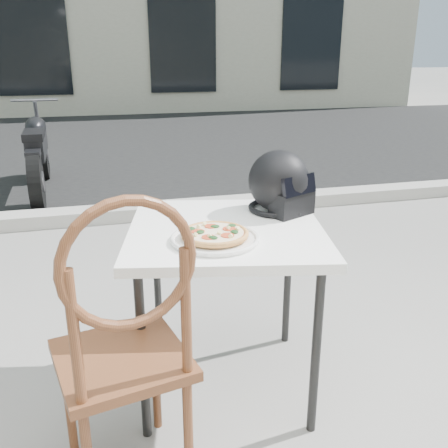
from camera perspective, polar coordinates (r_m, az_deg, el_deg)
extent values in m
cube|color=black|center=(8.57, -10.99, 9.06)|extent=(30.00, 8.00, 0.00)
cube|color=#A9A59E|center=(4.68, -7.37, 1.60)|extent=(30.00, 0.25, 0.12)
cube|color=black|center=(12.46, -21.18, 18.64)|extent=(1.60, 0.08, 2.20)
cube|color=black|center=(12.61, -4.72, 19.78)|extent=(1.60, 0.08, 2.20)
cube|color=black|center=(13.59, 9.96, 19.53)|extent=(1.60, 0.08, 2.20)
cube|color=white|center=(2.09, 0.23, -0.86)|extent=(0.96, 0.96, 0.04)
cylinder|color=black|center=(1.98, -9.27, -14.80)|extent=(0.04, 0.04, 0.72)
cylinder|color=black|center=(2.01, 10.46, -14.28)|extent=(0.04, 0.04, 0.72)
cylinder|color=black|center=(2.56, -7.64, -6.47)|extent=(0.04, 0.04, 0.72)
cylinder|color=black|center=(2.58, 7.28, -6.19)|extent=(0.04, 0.04, 0.72)
cylinder|color=white|center=(1.93, -1.06, -1.81)|extent=(0.44, 0.44, 0.01)
torus|color=white|center=(1.93, -1.06, -1.63)|extent=(0.46, 0.46, 0.02)
cylinder|color=#D4934D|center=(1.92, -1.06, -1.23)|extent=(0.28, 0.28, 0.01)
torus|color=#D4934D|center=(1.92, -1.07, -1.07)|extent=(0.29, 0.29, 0.02)
cylinder|color=#B93514|center=(1.92, -1.07, -1.05)|extent=(0.25, 0.25, 0.00)
cylinder|color=#F8E3BE|center=(1.92, -1.07, -0.97)|extent=(0.24, 0.24, 0.00)
cylinder|color=#BD3E21|center=(1.95, 0.60, -0.55)|extent=(0.06, 0.06, 0.00)
cylinder|color=#BD3E21|center=(1.98, -1.50, -0.25)|extent=(0.06, 0.06, 0.00)
cylinder|color=#BD3E21|center=(1.92, -2.99, -0.86)|extent=(0.06, 0.06, 0.00)
cylinder|color=#BD3E21|center=(1.86, -1.79, -1.50)|extent=(0.06, 0.06, 0.00)
cylinder|color=#BD3E21|center=(1.88, 0.40, -1.30)|extent=(0.06, 0.06, 0.00)
ellipsoid|color=#163C18|center=(1.97, -1.03, -0.28)|extent=(0.04, 0.03, 0.01)
ellipsoid|color=#163C18|center=(1.91, -2.72, -0.91)|extent=(0.05, 0.05, 0.01)
ellipsoid|color=#163C18|center=(1.91, 1.20, -0.89)|extent=(0.03, 0.04, 0.01)
ellipsoid|color=#163C18|center=(1.85, -1.25, -1.55)|extent=(0.05, 0.04, 0.01)
ellipsoid|color=#163C18|center=(1.97, 0.87, -0.20)|extent=(0.04, 0.04, 0.01)
ellipsoid|color=#163C18|center=(1.94, -3.76, -0.55)|extent=(0.04, 0.05, 0.01)
cylinder|color=#F7EE97|center=(1.89, -0.54, -0.97)|extent=(0.02, 0.02, 0.02)
cylinder|color=#F7EE97|center=(1.96, -2.94, -0.28)|extent=(0.02, 0.02, 0.02)
cylinder|color=#F7EE97|center=(1.94, 0.52, -0.45)|extent=(0.02, 0.02, 0.02)
cylinder|color=#F7EE97|center=(1.99, -2.24, 0.03)|extent=(0.02, 0.02, 0.02)
cylinder|color=#F7EE97|center=(1.86, 0.77, -1.38)|extent=(0.02, 0.02, 0.02)
cylinder|color=#F7EE97|center=(1.88, -3.29, -1.20)|extent=(0.02, 0.02, 0.02)
cylinder|color=#F7EE97|center=(1.94, 1.60, -0.51)|extent=(0.02, 0.02, 0.02)
cylinder|color=#F7EE97|center=(1.86, -1.65, -1.37)|extent=(0.02, 0.02, 0.02)
ellipsoid|color=black|center=(2.28, 6.28, 4.91)|extent=(0.37, 0.37, 0.28)
cube|color=black|center=(2.24, 7.75, 2.37)|extent=(0.22, 0.18, 0.11)
torus|color=black|center=(2.31, 6.17, 1.90)|extent=(0.36, 0.36, 0.02)
cube|color=black|center=(2.20, 8.56, 4.40)|extent=(0.19, 0.11, 0.09)
cube|color=brown|center=(1.79, -11.62, -14.92)|extent=(0.50, 0.50, 0.04)
cylinder|color=brown|center=(2.09, -7.82, -17.05)|extent=(0.04, 0.04, 0.46)
cylinder|color=brown|center=(2.04, -17.29, -18.99)|extent=(0.04, 0.04, 0.46)
cylinder|color=brown|center=(1.85, -4.10, -22.71)|extent=(0.04, 0.04, 0.46)
cylinder|color=brown|center=(1.57, -4.36, -10.27)|extent=(0.04, 0.04, 0.44)
cylinder|color=brown|center=(1.49, -16.66, -12.72)|extent=(0.04, 0.04, 0.44)
torus|color=brown|center=(1.43, -10.81, -4.63)|extent=(0.41, 0.12, 0.41)
cylinder|color=black|center=(6.37, -20.05, 7.44)|extent=(0.14, 0.58, 0.58)
cylinder|color=slate|center=(6.37, -20.05, 7.44)|extent=(0.14, 0.20, 0.19)
cylinder|color=black|center=(5.06, -20.66, 4.54)|extent=(0.14, 0.58, 0.58)
cylinder|color=slate|center=(5.06, -20.66, 4.54)|extent=(0.14, 0.20, 0.19)
cube|color=black|center=(5.67, -20.60, 8.52)|extent=(0.21, 1.01, 0.21)
ellipsoid|color=black|center=(5.79, -20.72, 10.35)|extent=(0.23, 0.41, 0.22)
cube|color=black|center=(5.36, -20.94, 9.50)|extent=(0.21, 0.49, 0.08)
cylinder|color=slate|center=(6.25, -20.40, 10.06)|extent=(0.05, 0.31, 0.68)
cylinder|color=slate|center=(6.09, -20.84, 13.10)|extent=(0.50, 0.05, 0.03)
cube|color=black|center=(5.02, -21.01, 7.56)|extent=(0.14, 0.22, 0.05)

